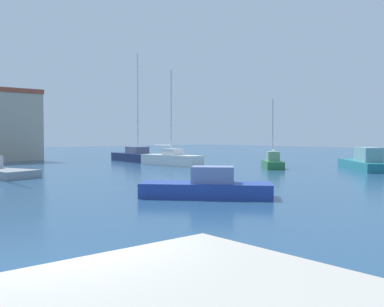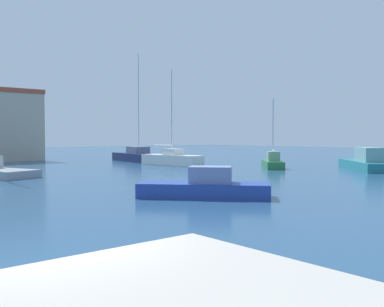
% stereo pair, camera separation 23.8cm
% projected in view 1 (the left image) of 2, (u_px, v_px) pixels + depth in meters
% --- Properties ---
extents(water, '(160.00, 160.00, 0.00)m').
position_uv_depth(water, '(139.00, 174.00, 32.35)').
color(water, navy).
rests_on(water, ground).
extents(sailboat_navy_far_right, '(3.69, 8.36, 11.64)m').
position_uv_depth(sailboat_navy_far_right, '(138.00, 156.00, 47.79)').
color(sailboat_navy_far_right, '#19234C').
rests_on(sailboat_navy_far_right, water).
extents(motorboat_blue_near_pier, '(5.32, 5.60, 1.40)m').
position_uv_depth(motorboat_blue_near_pier, '(208.00, 187.00, 19.91)').
color(motorboat_blue_near_pier, '#233D93').
rests_on(motorboat_blue_near_pier, water).
extents(sailboat_white_far_left, '(2.49, 6.83, 8.94)m').
position_uv_depth(sailboat_white_far_left, '(171.00, 159.00, 41.44)').
color(sailboat_white_far_left, white).
rests_on(sailboat_white_far_left, water).
extents(sailboat_green_behind_lamppost, '(4.08, 4.24, 5.95)m').
position_uv_depth(sailboat_green_behind_lamppost, '(272.00, 162.00, 38.00)').
color(sailboat_green_behind_lamppost, '#28703D').
rests_on(sailboat_green_behind_lamppost, water).
extents(motorboat_teal_inner_mooring, '(7.32, 7.40, 1.85)m').
position_uv_depth(motorboat_teal_inner_mooring, '(365.00, 162.00, 36.24)').
color(motorboat_teal_inner_mooring, '#1E707A').
rests_on(motorboat_teal_inner_mooring, water).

